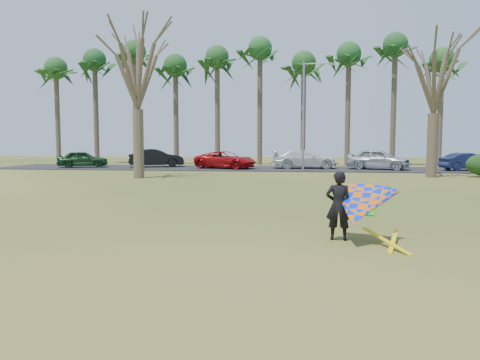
# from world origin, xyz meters

# --- Properties ---
(ground) EXTENTS (100.00, 100.00, 0.00)m
(ground) POSITION_xyz_m (0.00, 0.00, 0.00)
(ground) COLOR #264B10
(ground) RESTS_ON ground
(parking_strip) EXTENTS (46.00, 7.00, 0.06)m
(parking_strip) POSITION_xyz_m (0.00, 25.00, 0.03)
(parking_strip) COLOR black
(parking_strip) RESTS_ON ground
(palm_0) EXTENTS (4.84, 4.84, 10.84)m
(palm_0) POSITION_xyz_m (-22.00, 31.00, 9.17)
(palm_0) COLOR #4E3E2F
(palm_0) RESTS_ON ground
(palm_1) EXTENTS (4.84, 4.84, 11.54)m
(palm_1) POSITION_xyz_m (-18.00, 31.00, 9.85)
(palm_1) COLOR #4B3A2D
(palm_1) RESTS_ON ground
(palm_2) EXTENTS (4.84, 4.84, 12.24)m
(palm_2) POSITION_xyz_m (-14.00, 31.00, 10.52)
(palm_2) COLOR #4D3F2E
(palm_2) RESTS_ON ground
(palm_3) EXTENTS (4.84, 4.84, 10.84)m
(palm_3) POSITION_xyz_m (-10.00, 31.00, 9.17)
(palm_3) COLOR brown
(palm_3) RESTS_ON ground
(palm_4) EXTENTS (4.84, 4.84, 11.54)m
(palm_4) POSITION_xyz_m (-6.00, 31.00, 9.85)
(palm_4) COLOR #4E3C2E
(palm_4) RESTS_ON ground
(palm_5) EXTENTS (4.84, 4.84, 12.24)m
(palm_5) POSITION_xyz_m (-2.00, 31.00, 10.52)
(palm_5) COLOR brown
(palm_5) RESTS_ON ground
(palm_6) EXTENTS (4.84, 4.84, 10.84)m
(palm_6) POSITION_xyz_m (2.00, 31.00, 9.17)
(palm_6) COLOR brown
(palm_6) RESTS_ON ground
(palm_7) EXTENTS (4.84, 4.84, 11.54)m
(palm_7) POSITION_xyz_m (6.00, 31.00, 9.85)
(palm_7) COLOR #4D3B2E
(palm_7) RESTS_ON ground
(palm_8) EXTENTS (4.84, 4.84, 12.24)m
(palm_8) POSITION_xyz_m (10.00, 31.00, 10.52)
(palm_8) COLOR #4A3B2C
(palm_8) RESTS_ON ground
(palm_9) EXTENTS (4.84, 4.84, 10.84)m
(palm_9) POSITION_xyz_m (14.00, 31.00, 9.17)
(palm_9) COLOR #48372B
(palm_9) RESTS_ON ground
(bare_tree_left) EXTENTS (6.60, 6.60, 9.70)m
(bare_tree_left) POSITION_xyz_m (-8.00, 15.00, 6.92)
(bare_tree_left) COLOR brown
(bare_tree_left) RESTS_ON ground
(bare_tree_right) EXTENTS (6.27, 6.27, 9.21)m
(bare_tree_right) POSITION_xyz_m (10.00, 18.00, 6.57)
(bare_tree_right) COLOR #4C3D2D
(bare_tree_right) RESTS_ON ground
(streetlight) EXTENTS (2.28, 0.18, 8.00)m
(streetlight) POSITION_xyz_m (2.16, 22.00, 4.46)
(streetlight) COLOR gray
(streetlight) RESTS_ON ground
(car_0) EXTENTS (4.33, 2.88, 1.37)m
(car_0) POSITION_xyz_m (-16.10, 24.11, 0.74)
(car_0) COLOR #173A1B
(car_0) RESTS_ON parking_strip
(car_1) EXTENTS (4.82, 3.06, 1.50)m
(car_1) POSITION_xyz_m (-10.24, 25.44, 0.81)
(car_1) COLOR black
(car_1) RESTS_ON parking_strip
(car_2) EXTENTS (5.35, 3.54, 1.37)m
(car_2) POSITION_xyz_m (-4.12, 24.25, 0.74)
(car_2) COLOR #AB0D11
(car_2) RESTS_ON parking_strip
(car_3) EXTENTS (5.37, 2.74, 1.49)m
(car_3) POSITION_xyz_m (2.12, 25.22, 0.81)
(car_3) COLOR white
(car_3) RESTS_ON parking_strip
(car_4) EXTENTS (5.05, 3.39, 1.60)m
(car_4) POSITION_xyz_m (7.80, 24.58, 0.86)
(car_4) COLOR #A4A9B1
(car_4) RESTS_ON parking_strip
(car_5) EXTENTS (4.19, 2.35, 1.31)m
(car_5) POSITION_xyz_m (14.22, 24.24, 0.71)
(car_5) COLOR #171F46
(car_5) RESTS_ON parking_strip
(kite_flyer) EXTENTS (2.13, 2.39, 2.02)m
(kite_flyer) POSITION_xyz_m (3.21, -1.67, 0.84)
(kite_flyer) COLOR black
(kite_flyer) RESTS_ON ground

